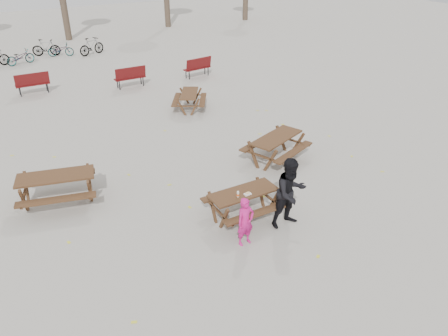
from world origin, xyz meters
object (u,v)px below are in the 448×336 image
adult (290,193)px  picnic_table_far (189,101)px  main_picnic_table (243,198)px  food_tray (248,194)px  child (245,222)px  soda_bottle (238,194)px  picnic_table_east (276,148)px  picnic_table_north (58,189)px

adult → picnic_table_far: adult is taller
main_picnic_table → food_tray: (0.01, -0.18, 0.21)m
main_picnic_table → adult: 1.25m
picnic_table_far → child: bearing=-167.0°
main_picnic_table → adult: adult is taller
main_picnic_table → child: bearing=-119.7°
soda_bottle → main_picnic_table: bearing=29.2°
main_picnic_table → food_tray: bearing=-85.8°
soda_bottle → child: 0.91m
food_tray → picnic_table_east: 3.62m
food_tray → picnic_table_north: 5.26m
picnic_table_far → food_tray: bearing=-165.0°
adult → picnic_table_east: adult is taller
adult → picnic_table_far: bearing=79.9°
food_tray → picnic_table_north: (-4.07, 3.31, -0.36)m
picnic_table_far → adult: bearing=-158.6°
food_tray → picnic_table_far: (2.30, 8.10, -0.43)m
main_picnic_table → adult: size_ratio=0.96×
food_tray → soda_bottle: size_ratio=1.06×
child → picnic_table_north: (-3.50, 4.11, -0.19)m
adult → picnic_table_far: size_ratio=1.11×
soda_bottle → picnic_table_north: (-3.80, 3.28, -0.41)m
picnic_table_east → soda_bottle: bearing=-161.9°
picnic_table_east → picnic_table_far: picnic_table_east is taller
main_picnic_table → picnic_table_east: (2.68, 2.23, -0.16)m
picnic_table_far → soda_bottle: bearing=-166.8°
main_picnic_table → picnic_table_east: size_ratio=0.92×
main_picnic_table → picnic_table_north: bearing=142.3°
food_tray → adult: (0.83, -0.68, 0.15)m
food_tray → picnic_table_far: size_ratio=0.11×
main_picnic_table → soda_bottle: size_ratio=10.59×
picnic_table_far → main_picnic_table: bearing=-165.4°
soda_bottle → adult: adult is taller
child → main_picnic_table: bearing=56.5°
child → picnic_table_north: child is taller
main_picnic_table → picnic_table_far: bearing=73.7°
soda_bottle → child: bearing=-109.9°
picnic_table_north → picnic_table_far: (6.37, 4.79, -0.07)m
picnic_table_east → adult: bearing=-141.6°
child → picnic_table_far: 9.35m
food_tray → adult: 1.08m
picnic_table_far → picnic_table_north: bearing=157.8°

